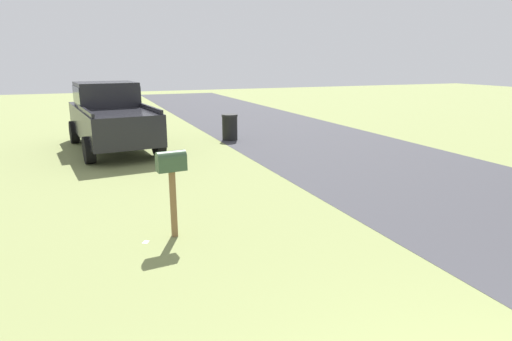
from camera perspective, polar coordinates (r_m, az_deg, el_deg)
The scene contains 5 objects.
road_asphalt at distance 10.44m, azimuth 24.81°, elevation -2.40°, with size 60.00×6.11×0.01m, color #38383D.
mailbox at distance 6.88m, azimuth -11.09°, elevation 0.19°, with size 0.25×0.48×1.42m.
pickup_truck at distance 14.61m, azimuth -18.69°, elevation 7.07°, with size 5.45×2.69×2.09m.
trash_bin at distance 15.46m, azimuth -3.48°, elevation 5.75°, with size 0.57×0.57×0.92m.
litter_wrapper_by_mailbox at distance 7.10m, azimuth -14.35°, elevation -9.13°, with size 0.12×0.08×0.01m, color silver.
Camera 1 is at (-0.80, 2.63, 2.78)m, focal length 30.28 mm.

